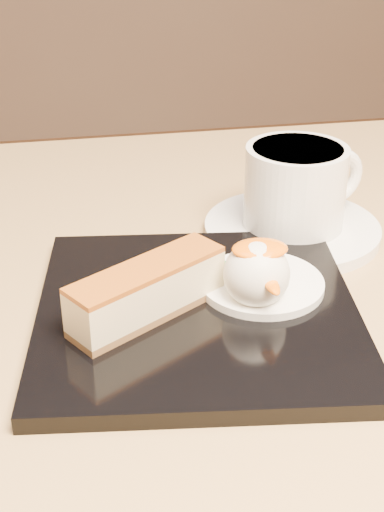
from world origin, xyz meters
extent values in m
cube|color=olive|center=(0.00, 0.00, 0.70)|extent=(0.80, 0.80, 0.04)
cube|color=black|center=(-0.01, 0.01, 0.73)|extent=(0.25, 0.25, 0.01)
cube|color=brown|center=(-0.04, 0.00, 0.73)|extent=(0.11, 0.09, 0.01)
cube|color=beige|center=(-0.04, 0.00, 0.75)|extent=(0.11, 0.09, 0.03)
cube|color=#893C0F|center=(-0.04, 0.00, 0.77)|extent=(0.11, 0.09, 0.00)
cylinder|color=white|center=(0.04, 0.02, 0.73)|extent=(0.09, 0.09, 0.01)
sphere|color=white|center=(0.03, 0.00, 0.76)|extent=(0.05, 0.05, 0.05)
ellipsoid|color=orange|center=(0.04, 0.00, 0.77)|extent=(0.04, 0.03, 0.01)
ellipsoid|color=#2A8134|center=(0.01, 0.04, 0.74)|extent=(0.02, 0.01, 0.00)
ellipsoid|color=#2A8134|center=(0.02, 0.05, 0.74)|extent=(0.02, 0.02, 0.00)
ellipsoid|color=#2A8134|center=(0.01, 0.05, 0.74)|extent=(0.01, 0.02, 0.00)
cylinder|color=white|center=(0.10, 0.12, 0.72)|extent=(0.15, 0.15, 0.01)
cylinder|color=white|center=(0.10, 0.12, 0.76)|extent=(0.08, 0.08, 0.07)
cylinder|color=black|center=(0.10, 0.12, 0.80)|extent=(0.07, 0.07, 0.00)
torus|color=white|center=(0.14, 0.13, 0.76)|extent=(0.05, 0.03, 0.05)
camera|label=1|loc=(-0.09, -0.40, 1.00)|focal=50.00mm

